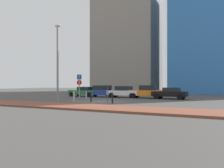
% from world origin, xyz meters
% --- Properties ---
extents(ground_plane, '(120.00, 120.00, 0.00)m').
position_xyz_m(ground_plane, '(0.00, 0.00, 0.00)').
color(ground_plane, '#4C4947').
extents(sidewalk_brick, '(40.00, 3.27, 0.14)m').
position_xyz_m(sidewalk_brick, '(0.00, -5.30, 0.07)').
color(sidewalk_brick, brown).
rests_on(sidewalk_brick, ground).
extents(parked_car_green, '(4.23, 1.99, 1.36)m').
position_xyz_m(parked_car_green, '(-6.06, 6.78, 0.71)').
color(parked_car_green, '#237238').
rests_on(parked_car_green, ground).
extents(parked_car_blue, '(4.08, 2.20, 1.57)m').
position_xyz_m(parked_car_blue, '(-3.30, 6.90, 0.81)').
color(parked_car_blue, '#1E389E').
rests_on(parked_car_blue, ground).
extents(parked_car_white, '(4.09, 2.14, 1.49)m').
position_xyz_m(parked_car_white, '(-0.14, 6.87, 0.77)').
color(parked_car_white, white).
rests_on(parked_car_white, ground).
extents(parked_car_orange, '(4.42, 2.21, 1.60)m').
position_xyz_m(parked_car_orange, '(2.92, 7.11, 0.81)').
color(parked_car_orange, orange).
rests_on(parked_car_orange, ground).
extents(parked_car_black, '(4.04, 2.22, 1.34)m').
position_xyz_m(parked_car_black, '(5.79, 6.66, 0.71)').
color(parked_car_black, black).
rests_on(parked_car_black, ground).
extents(parking_sign_post, '(0.60, 0.10, 2.86)m').
position_xyz_m(parking_sign_post, '(-3.53, 1.71, 1.80)').
color(parking_sign_post, gray).
rests_on(parking_sign_post, ground).
extents(parking_meter, '(0.18, 0.14, 1.50)m').
position_xyz_m(parking_meter, '(1.04, -0.35, 0.96)').
color(parking_meter, '#4C4C51').
rests_on(parking_meter, ground).
extents(street_lamp, '(0.70, 0.36, 7.94)m').
position_xyz_m(street_lamp, '(-4.33, -1.12, 4.61)').
color(street_lamp, gray).
rests_on(street_lamp, ground).
extents(traffic_bollard_near, '(0.15, 0.15, 0.97)m').
position_xyz_m(traffic_bollard_near, '(1.89, -1.17, 0.49)').
color(traffic_bollard_near, black).
rests_on(traffic_bollard_near, ground).
extents(traffic_bollard_mid, '(0.13, 0.13, 1.02)m').
position_xyz_m(traffic_bollard_mid, '(-0.56, -0.78, 0.51)').
color(traffic_bollard_mid, black).
rests_on(traffic_bollard_mid, ground).
extents(traffic_bollard_far, '(0.13, 0.13, 0.93)m').
position_xyz_m(traffic_bollard_far, '(-3.21, 2.73, 0.46)').
color(traffic_bollard_far, '#B7B7BC').
rests_on(traffic_bollard_far, ground).
extents(traffic_bollard_edge, '(0.14, 0.14, 1.07)m').
position_xyz_m(traffic_bollard_edge, '(-2.07, -1.50, 0.53)').
color(traffic_bollard_edge, '#B7B7BC').
rests_on(traffic_bollard_edge, ground).
extents(building_colorful_midrise, '(18.69, 13.83, 22.94)m').
position_xyz_m(building_colorful_midrise, '(12.58, 26.54, 11.47)').
color(building_colorful_midrise, '#3372BF').
rests_on(building_colorful_midrise, ground).
extents(building_under_construction, '(13.40, 12.47, 24.38)m').
position_xyz_m(building_under_construction, '(-6.90, 27.62, 12.19)').
color(building_under_construction, gray).
rests_on(building_under_construction, ground).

